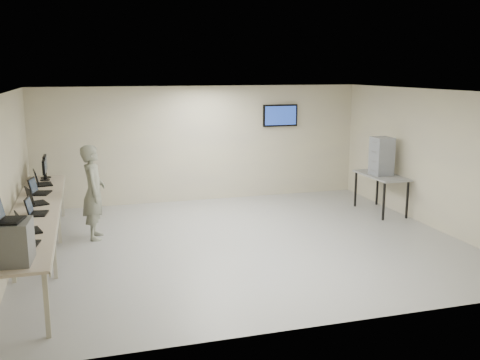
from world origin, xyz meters
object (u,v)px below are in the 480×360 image
object	(u,v)px
workbench	(37,214)
side_table	(381,178)
equipment_box	(12,242)
soldier	(94,192)

from	to	relation	value
workbench	side_table	world-z (taller)	workbench
workbench	side_table	distance (m)	7.29
equipment_box	side_table	size ratio (longest dim) A/B	0.36
workbench	equipment_box	size ratio (longest dim) A/B	11.65
workbench	side_table	xyz separation A→B (m)	(7.19, 1.19, -0.03)
workbench	soldier	world-z (taller)	soldier
equipment_box	side_table	world-z (taller)	equipment_box
soldier	equipment_box	bearing A→B (deg)	169.05
equipment_box	soldier	bearing A→B (deg)	78.97
soldier	side_table	size ratio (longest dim) A/B	1.25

